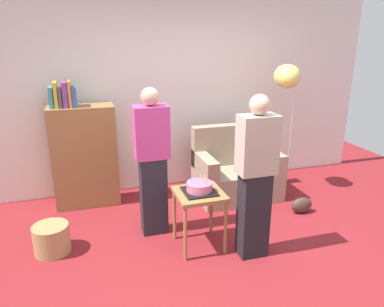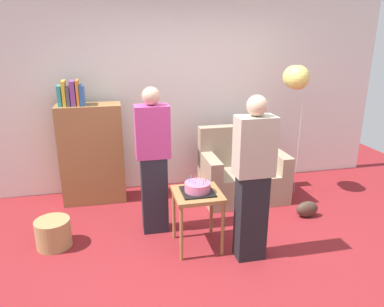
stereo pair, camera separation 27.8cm
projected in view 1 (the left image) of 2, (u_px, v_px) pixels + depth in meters
name	position (u px, v px, depth m)	size (l,w,h in m)	color
ground_plane	(224.00, 257.00, 3.65)	(8.00, 8.00, 0.00)	maroon
wall_back	(172.00, 93.00, 5.09)	(6.00, 0.10, 2.70)	silver
couch	(236.00, 172.00, 4.96)	(1.10, 0.70, 0.96)	gray
bookshelf	(84.00, 154.00, 4.61)	(0.80, 0.36, 1.61)	olive
side_table	(199.00, 201.00, 3.68)	(0.48, 0.48, 0.62)	olive
birthday_cake	(199.00, 188.00, 3.64)	(0.32, 0.32, 0.17)	black
person_blowing_candles	(152.00, 162.00, 3.88)	(0.36, 0.22, 1.63)	#23232D
person_holding_cake	(255.00, 178.00, 3.45)	(0.36, 0.22, 1.63)	black
wicker_basket	(52.00, 239.00, 3.69)	(0.36, 0.36, 0.30)	#A88451
handbag	(302.00, 205.00, 4.53)	(0.28, 0.14, 0.20)	#473328
balloon_bunch	(287.00, 76.00, 4.73)	(0.32, 0.41, 1.77)	silver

